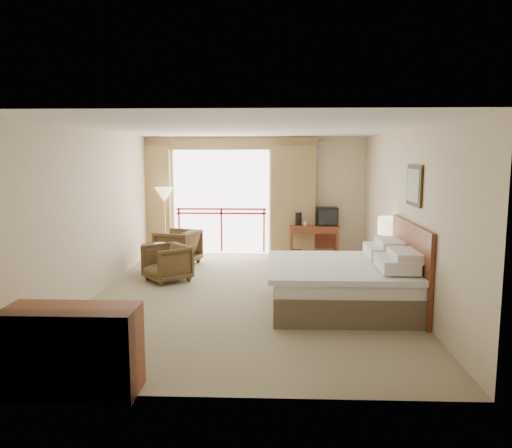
{
  "coord_description": "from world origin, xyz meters",
  "views": [
    {
      "loc": [
        0.44,
        -7.96,
        2.29
      ],
      "look_at": [
        0.12,
        0.4,
        1.13
      ],
      "focal_mm": 35.0,
      "sensor_mm": 36.0,
      "label": 1
    }
  ],
  "objects_px": {
    "desk": "(314,232)",
    "armchair_far": "(178,264)",
    "wastebasket": "(297,256)",
    "table_lamp": "(389,226)",
    "armchair_near": "(167,281)",
    "bed": "(345,283)",
    "floor_lamp": "(164,197)",
    "nightstand": "(388,272)",
    "dresser": "(72,351)",
    "side_table": "(155,254)",
    "tv": "(327,216)"
  },
  "relations": [
    {
      "from": "desk",
      "to": "floor_lamp",
      "type": "distance_m",
      "value": 3.44
    },
    {
      "from": "armchair_far",
      "to": "floor_lamp",
      "type": "relative_size",
      "value": 0.51
    },
    {
      "from": "wastebasket",
      "to": "floor_lamp",
      "type": "height_order",
      "value": "floor_lamp"
    },
    {
      "from": "armchair_far",
      "to": "floor_lamp",
      "type": "height_order",
      "value": "floor_lamp"
    },
    {
      "from": "armchair_far",
      "to": "side_table",
      "type": "bearing_deg",
      "value": -2.04
    },
    {
      "from": "armchair_near",
      "to": "side_table",
      "type": "relative_size",
      "value": 1.3
    },
    {
      "from": "bed",
      "to": "floor_lamp",
      "type": "xyz_separation_m",
      "value": [
        -3.51,
        3.56,
        0.98
      ]
    },
    {
      "from": "bed",
      "to": "armchair_near",
      "type": "xyz_separation_m",
      "value": [
        -3.02,
        1.48,
        -0.38
      ]
    },
    {
      "from": "desk",
      "to": "nightstand",
      "type": "bearing_deg",
      "value": -66.88
    },
    {
      "from": "table_lamp",
      "to": "wastebasket",
      "type": "xyz_separation_m",
      "value": [
        -1.49,
        1.94,
        -0.93
      ]
    },
    {
      "from": "armchair_far",
      "to": "nightstand",
      "type": "bearing_deg",
      "value": 85.06
    },
    {
      "from": "tv",
      "to": "side_table",
      "type": "height_order",
      "value": "tv"
    },
    {
      "from": "desk",
      "to": "armchair_near",
      "type": "distance_m",
      "value": 3.74
    },
    {
      "from": "armchair_far",
      "to": "dresser",
      "type": "distance_m",
      "value": 5.75
    },
    {
      "from": "wastebasket",
      "to": "side_table",
      "type": "distance_m",
      "value": 3.02
    },
    {
      "from": "bed",
      "to": "armchair_near",
      "type": "distance_m",
      "value": 3.39
    },
    {
      "from": "bed",
      "to": "tv",
      "type": "height_order",
      "value": "tv"
    },
    {
      "from": "desk",
      "to": "armchair_far",
      "type": "height_order",
      "value": "desk"
    },
    {
      "from": "table_lamp",
      "to": "armchair_far",
      "type": "bearing_deg",
      "value": 157.41
    },
    {
      "from": "armchair_near",
      "to": "table_lamp",
      "type": "bearing_deg",
      "value": 46.37
    },
    {
      "from": "nightstand",
      "to": "side_table",
      "type": "distance_m",
      "value": 4.39
    },
    {
      "from": "bed",
      "to": "nightstand",
      "type": "distance_m",
      "value": 1.48
    },
    {
      "from": "nightstand",
      "to": "dresser",
      "type": "bearing_deg",
      "value": -134.35
    },
    {
      "from": "dresser",
      "to": "table_lamp",
      "type": "bearing_deg",
      "value": 48.31
    },
    {
      "from": "side_table",
      "to": "nightstand",
      "type": "bearing_deg",
      "value": -12.04
    },
    {
      "from": "armchair_near",
      "to": "floor_lamp",
      "type": "distance_m",
      "value": 2.53
    },
    {
      "from": "desk",
      "to": "table_lamp",
      "type": "bearing_deg",
      "value": -66.5
    },
    {
      "from": "table_lamp",
      "to": "tv",
      "type": "relative_size",
      "value": 1.42
    },
    {
      "from": "armchair_near",
      "to": "nightstand",
      "type": "bearing_deg",
      "value": 45.64
    },
    {
      "from": "side_table",
      "to": "dresser",
      "type": "bearing_deg",
      "value": -85.51
    },
    {
      "from": "table_lamp",
      "to": "nightstand",
      "type": "bearing_deg",
      "value": -90.0
    },
    {
      "from": "tv",
      "to": "armchair_near",
      "type": "bearing_deg",
      "value": -137.12
    },
    {
      "from": "table_lamp",
      "to": "floor_lamp",
      "type": "relative_size",
      "value": 0.41
    },
    {
      "from": "nightstand",
      "to": "side_table",
      "type": "height_order",
      "value": "side_table"
    },
    {
      "from": "desk",
      "to": "wastebasket",
      "type": "xyz_separation_m",
      "value": [
        -0.41,
        -0.69,
        -0.42
      ]
    },
    {
      "from": "desk",
      "to": "floor_lamp",
      "type": "relative_size",
      "value": 0.7
    },
    {
      "from": "tv",
      "to": "dresser",
      "type": "relative_size",
      "value": 0.36
    },
    {
      "from": "nightstand",
      "to": "dresser",
      "type": "distance_m",
      "value": 5.61
    },
    {
      "from": "table_lamp",
      "to": "armchair_near",
      "type": "relative_size",
      "value": 0.88
    },
    {
      "from": "nightstand",
      "to": "side_table",
      "type": "xyz_separation_m",
      "value": [
        -4.3,
        0.92,
        0.1
      ]
    },
    {
      "from": "bed",
      "to": "table_lamp",
      "type": "bearing_deg",
      "value": 53.28
    },
    {
      "from": "side_table",
      "to": "bed",
      "type": "bearing_deg",
      "value": -31.5
    },
    {
      "from": "wastebasket",
      "to": "armchair_near",
      "type": "xyz_separation_m",
      "value": [
        -2.44,
        -1.67,
        -0.14
      ]
    },
    {
      "from": "desk",
      "to": "armchair_far",
      "type": "distance_m",
      "value": 3.12
    },
    {
      "from": "bed",
      "to": "armchair_far",
      "type": "distance_m",
      "value": 4.24
    },
    {
      "from": "tv",
      "to": "wastebasket",
      "type": "distance_m",
      "value": 1.23
    },
    {
      "from": "nightstand",
      "to": "desk",
      "type": "distance_m",
      "value": 2.9
    },
    {
      "from": "nightstand",
      "to": "floor_lamp",
      "type": "xyz_separation_m",
      "value": [
        -4.41,
        2.4,
        1.07
      ]
    },
    {
      "from": "floor_lamp",
      "to": "dresser",
      "type": "height_order",
      "value": "floor_lamp"
    },
    {
      "from": "side_table",
      "to": "table_lamp",
      "type": "bearing_deg",
      "value": -11.4
    }
  ]
}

